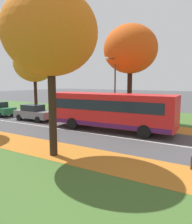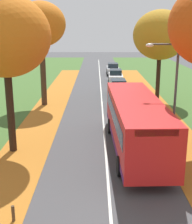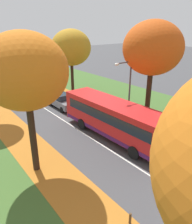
# 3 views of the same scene
# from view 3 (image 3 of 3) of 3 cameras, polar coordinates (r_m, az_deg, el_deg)

# --- Properties ---
(leaf_litter_left) EXTENTS (2.80, 60.00, 0.00)m
(leaf_litter_left) POSITION_cam_3_polar(r_m,az_deg,el_deg) (18.14, -17.62, -8.03)
(leaf_litter_left) COLOR #B26B23
(leaf_litter_left) RESTS_ON grass_verge_left
(grass_verge_right) EXTENTS (12.00, 90.00, 0.01)m
(grass_verge_right) POSITION_cam_3_polar(r_m,az_deg,el_deg) (29.53, 3.43, 4.67)
(grass_verge_right) COLOR #3D6028
(grass_verge_right) RESTS_ON ground
(leaf_litter_right) EXTENTS (2.80, 60.00, 0.00)m
(leaf_litter_right) POSITION_cam_3_polar(r_m,az_deg,el_deg) (22.44, 4.65, -1.07)
(leaf_litter_right) COLOR #B26B23
(leaf_litter_right) RESTS_ON grass_verge_right
(road_centre_line) EXTENTS (0.12, 80.00, 0.01)m
(road_centre_line) POSITION_cam_3_polar(r_m,az_deg,el_deg) (24.75, -12.83, 0.66)
(road_centre_line) COLOR silver
(road_centre_line) RESTS_ON ground
(tree_left_near) EXTENTS (4.79, 4.79, 8.53)m
(tree_left_near) POSITION_cam_3_polar(r_m,az_deg,el_deg) (12.67, -18.06, 9.90)
(tree_left_near) COLOR black
(tree_left_near) RESTS_ON ground
(tree_right_near) EXTENTS (4.99, 4.99, 9.18)m
(tree_right_near) POSITION_cam_3_polar(r_m,az_deg,el_deg) (19.37, 14.59, 15.74)
(tree_right_near) COLOR black
(tree_right_near) RESTS_ON ground
(tree_right_mid) EXTENTS (4.91, 4.91, 8.30)m
(tree_right_mid) POSITION_cam_3_polar(r_m,az_deg,el_deg) (28.19, -6.52, 16.34)
(tree_right_mid) COLOR black
(tree_right_mid) RESTS_ON ground
(bollard_third) EXTENTS (0.12, 0.12, 0.62)m
(bollard_third) POSITION_cam_3_polar(r_m,az_deg,el_deg) (11.48, 8.91, -25.79)
(bollard_third) COLOR #4C3823
(bollard_third) RESTS_ON ground
(streetlamp_right) EXTENTS (1.89, 0.28, 6.00)m
(streetlamp_right) POSITION_cam_3_polar(r_m,az_deg,el_deg) (18.88, 8.11, 6.30)
(streetlamp_right) COLOR #47474C
(streetlamp_right) RESTS_ON ground
(bus) EXTENTS (2.89, 10.47, 2.98)m
(bus) POSITION_cam_3_polar(r_m,az_deg,el_deg) (17.76, 4.89, -1.54)
(bus) COLOR red
(bus) RESTS_ON ground
(car_grey_lead) EXTENTS (1.82, 4.22, 1.62)m
(car_grey_lead) POSITION_cam_3_polar(r_m,az_deg,el_deg) (24.71, -8.89, 2.92)
(car_grey_lead) COLOR slate
(car_grey_lead) RESTS_ON ground
(car_green_following) EXTENTS (1.81, 4.21, 1.62)m
(car_green_following) POSITION_cam_3_polar(r_m,az_deg,el_deg) (29.74, -14.39, 5.76)
(car_green_following) COLOR #1E6038
(car_green_following) RESTS_ON ground
(car_white_third_in_line) EXTENTS (1.88, 4.25, 1.62)m
(car_white_third_in_line) POSITION_cam_3_polar(r_m,az_deg,el_deg) (36.67, -19.09, 8.24)
(car_white_third_in_line) COLOR silver
(car_white_third_in_line) RESTS_ON ground
(car_silver_fourth_in_line) EXTENTS (1.79, 4.20, 1.62)m
(car_silver_fourth_in_line) POSITION_cam_3_polar(r_m,az_deg,el_deg) (43.13, -22.24, 9.73)
(car_silver_fourth_in_line) COLOR #B7BABF
(car_silver_fourth_in_line) RESTS_ON ground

